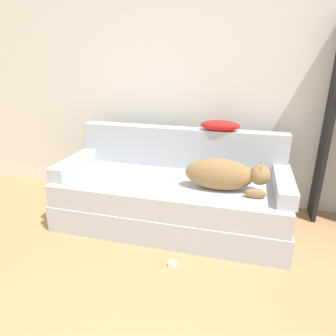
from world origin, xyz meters
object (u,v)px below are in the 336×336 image
dog (225,175)px  throw_pillow (220,125)px  couch (171,202)px  laptop (155,183)px  power_adapter (173,263)px

dog → throw_pillow: 0.57m
couch → laptop: 0.30m
dog → couch: bearing=168.8°
throw_pillow → power_adapter: size_ratio=6.57×
laptop → dog: bearing=-10.7°
throw_pillow → laptop: bearing=-135.5°
dog → power_adapter: 0.84m
laptop → throw_pillow: size_ratio=0.98×
couch → throw_pillow: (0.39, 0.36, 0.69)m
couch → power_adapter: 0.67m
dog → power_adapter: dog is taller
power_adapter → laptop: bearing=120.6°
laptop → power_adapter: bearing=-73.0°
dog → power_adapter: bearing=-121.6°
couch → dog: (0.50, -0.10, 0.37)m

